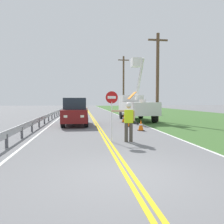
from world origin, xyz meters
TOP-DOWN VIEW (x-y plane):
  - ground_plane at (0.00, 0.00)m, footprint 160.00×160.00m
  - grass_verge_right at (11.60, 20.00)m, footprint 16.00×110.00m
  - centerline_yellow_left at (-0.09, 20.00)m, footprint 0.11×110.00m
  - centerline_yellow_right at (0.09, 20.00)m, footprint 0.11×110.00m
  - edge_line_right at (3.60, 20.00)m, footprint 0.12×110.00m
  - edge_line_left at (-3.60, 20.00)m, footprint 0.12×110.00m
  - flagger_worker at (0.95, 4.51)m, footprint 1.08×0.29m
  - stop_sign_paddle at (0.18, 4.60)m, footprint 0.56×0.04m
  - utility_bucket_truck at (3.99, 15.30)m, footprint 2.67×6.84m
  - oncoming_suv_nearest at (-1.65, 11.74)m, footprint 2.00×4.64m
  - utility_pole_near at (5.60, 13.69)m, footprint 1.80×0.28m
  - utility_pole_mid at (5.50, 29.24)m, footprint 1.80×0.28m
  - traffic_cone_lead at (2.53, 8.08)m, footprint 0.40×0.40m
  - traffic_cone_mid at (2.15, 10.32)m, footprint 0.40×0.40m
  - traffic_cone_tail at (2.48, 13.40)m, footprint 0.40×0.40m
  - guardrail_left_shoulder at (-4.20, 16.50)m, footprint 0.10×32.00m

SIDE VIEW (x-z plane):
  - ground_plane at x=0.00m, z-range 0.00..0.00m
  - grass_verge_right at x=11.60m, z-range 0.00..0.01m
  - centerline_yellow_left at x=-0.09m, z-range 0.00..0.01m
  - centerline_yellow_right at x=0.09m, z-range 0.00..0.01m
  - edge_line_right at x=3.60m, z-range 0.00..0.01m
  - edge_line_left at x=-3.60m, z-range 0.00..0.01m
  - traffic_cone_lead at x=2.53m, z-range -0.01..0.69m
  - traffic_cone_mid at x=2.15m, z-range -0.01..0.69m
  - traffic_cone_tail at x=2.48m, z-range -0.01..0.69m
  - guardrail_left_shoulder at x=-4.20m, z-range 0.16..0.87m
  - flagger_worker at x=0.95m, z-range 0.13..1.96m
  - oncoming_suv_nearest at x=-1.65m, z-range 0.01..2.11m
  - utility_bucket_truck at x=3.99m, z-range -1.53..4.39m
  - stop_sign_paddle at x=0.18m, z-range 0.54..2.87m
  - utility_pole_near at x=5.60m, z-range 0.18..8.07m
  - utility_pole_mid at x=5.50m, z-range 0.19..9.12m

